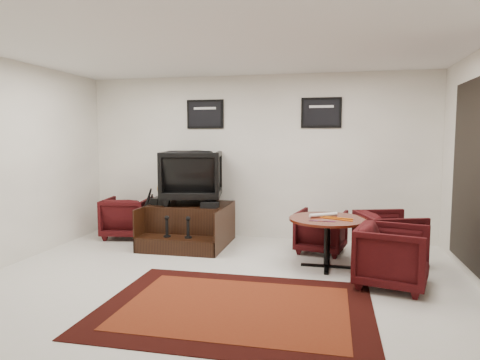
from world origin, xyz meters
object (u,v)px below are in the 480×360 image
(meeting_table, at_px, (327,224))
(shine_podium, at_px, (190,225))
(table_chair_back, at_px, (321,229))
(armchair_side, at_px, (127,215))
(table_chair_window, at_px, (389,235))
(table_chair_corner, at_px, (393,253))
(shine_chair, at_px, (192,174))

(meeting_table, bearing_deg, shine_podium, 159.38)
(shine_podium, distance_m, table_chair_back, 2.12)
(armchair_side, distance_m, table_chair_back, 3.36)
(meeting_table, height_order, table_chair_window, table_chair_window)
(shine_podium, height_order, table_chair_corner, table_chair_corner)
(shine_podium, xyz_separation_m, meeting_table, (2.22, -0.84, 0.28))
(armchair_side, relative_size, table_chair_window, 0.97)
(table_chair_back, bearing_deg, armchair_side, 6.78)
(table_chair_back, bearing_deg, shine_chair, 6.00)
(shine_podium, bearing_deg, table_chair_window, -8.48)
(meeting_table, relative_size, table_chair_window, 1.29)
(armchair_side, xyz_separation_m, table_chair_corner, (4.20, -1.66, 0.01))
(armchair_side, bearing_deg, meeting_table, 154.66)
(table_chair_window, xyz_separation_m, table_chair_corner, (-0.08, -0.99, 0.00))
(table_chair_corner, bearing_deg, meeting_table, 65.53)
(table_chair_window, distance_m, table_chair_corner, 0.99)
(table_chair_window, bearing_deg, meeting_table, 96.68)
(shine_podium, xyz_separation_m, armchair_side, (-1.22, 0.21, 0.08))
(armchair_side, bearing_deg, table_chair_window, 162.71)
(meeting_table, bearing_deg, table_chair_window, 24.38)
(table_chair_window, bearing_deg, shine_podium, 63.82)
(shine_podium, distance_m, shine_chair, 0.85)
(table_chair_window, height_order, table_chair_corner, same)
(shine_chair, relative_size, table_chair_corner, 1.23)
(armchair_side, bearing_deg, table_chair_corner, 150.02)
(table_chair_back, bearing_deg, table_chair_window, 169.39)
(armchair_side, relative_size, meeting_table, 0.75)
(shine_podium, relative_size, armchair_side, 1.70)
(shine_chair, relative_size, meeting_table, 0.95)
(table_chair_corner, bearing_deg, table_chair_back, 46.38)
(shine_chair, relative_size, armchair_side, 1.26)
(shine_podium, height_order, table_chair_back, table_chair_back)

